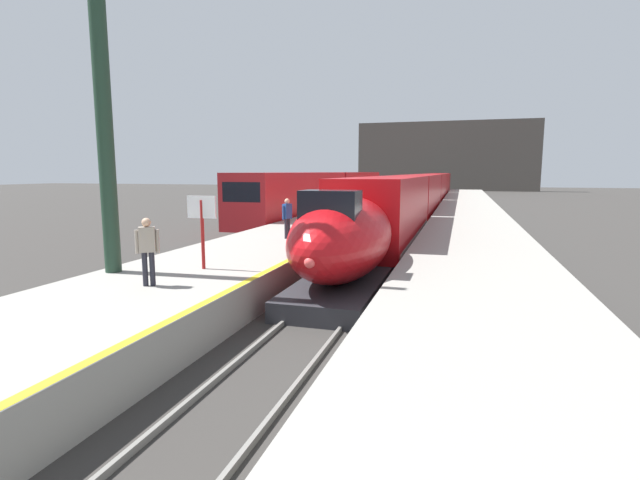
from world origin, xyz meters
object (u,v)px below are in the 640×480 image
(rolling_suitcase, at_px, (320,232))
(departure_info_board, at_px, (202,217))
(station_column_mid, at_px, (100,56))
(passenger_near_edge, at_px, (287,215))
(passenger_mid_platform, at_px, (147,246))
(highspeed_train_main, at_px, (425,191))
(regional_train_adjacent, at_px, (330,191))

(rolling_suitcase, height_order, departure_info_board, departure_info_board)
(station_column_mid, distance_m, passenger_near_edge, 9.43)
(station_column_mid, height_order, passenger_mid_platform, station_column_mid)
(highspeed_train_main, distance_m, departure_info_board, 35.78)
(passenger_near_edge, bearing_deg, station_column_mid, -106.82)
(station_column_mid, relative_size, passenger_near_edge, 5.79)
(rolling_suitcase, xyz_separation_m, departure_info_board, (-1.52, -6.79, 1.20))
(highspeed_train_main, bearing_deg, departure_info_board, -95.89)
(passenger_mid_platform, bearing_deg, station_column_mid, 150.76)
(regional_train_adjacent, relative_size, passenger_mid_platform, 21.66)
(regional_train_adjacent, bearing_deg, station_column_mid, -85.92)
(regional_train_adjacent, distance_m, passenger_mid_platform, 32.22)
(regional_train_adjacent, relative_size, rolling_suitcase, 37.27)
(rolling_suitcase, bearing_deg, passenger_mid_platform, -100.91)
(station_column_mid, height_order, rolling_suitcase, station_column_mid)
(station_column_mid, height_order, passenger_near_edge, station_column_mid)
(regional_train_adjacent, relative_size, departure_info_board, 17.26)
(departure_info_board, bearing_deg, regional_train_adjacent, 98.48)
(passenger_near_edge, relative_size, passenger_mid_platform, 1.00)
(station_column_mid, bearing_deg, regional_train_adjacent, 94.08)
(regional_train_adjacent, height_order, rolling_suitcase, regional_train_adjacent)
(regional_train_adjacent, distance_m, rolling_suitcase, 23.71)
(station_column_mid, xyz_separation_m, passenger_near_edge, (2.34, 7.74, -4.86))
(regional_train_adjacent, bearing_deg, rolling_suitcase, -75.45)
(passenger_mid_platform, relative_size, rolling_suitcase, 1.72)
(passenger_mid_platform, bearing_deg, departure_info_board, 84.50)
(station_column_mid, relative_size, rolling_suitcase, 9.97)
(passenger_near_edge, bearing_deg, rolling_suitcase, 6.02)
(passenger_mid_platform, xyz_separation_m, departure_info_board, (0.21, 2.23, 0.52))
(highspeed_train_main, xyz_separation_m, regional_train_adjacent, (-8.10, -5.86, 0.16))
(highspeed_train_main, xyz_separation_m, departure_info_board, (-3.67, -35.59, 0.58))
(highspeed_train_main, distance_m, passenger_mid_platform, 38.01)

